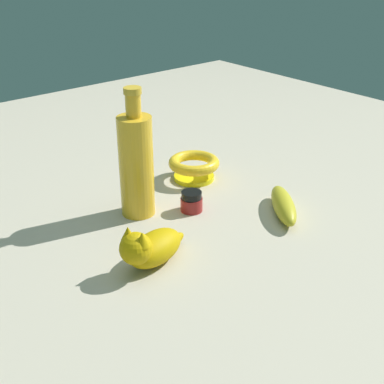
% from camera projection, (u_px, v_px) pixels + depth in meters
% --- Properties ---
extents(ground, '(2.00, 2.00, 0.00)m').
position_uv_depth(ground, '(192.00, 221.00, 1.02)').
color(ground, '#BCB29E').
extents(cat_figurine, '(0.15, 0.09, 0.09)m').
position_uv_depth(cat_figurine, '(150.00, 247.00, 0.87)').
color(cat_figurine, '#C09807').
rests_on(cat_figurine, ground).
extents(bottle_tall, '(0.07, 0.07, 0.25)m').
position_uv_depth(bottle_tall, '(136.00, 164.00, 1.00)').
color(bottle_tall, gold).
rests_on(bottle_tall, ground).
extents(bowl, '(0.11, 0.11, 0.05)m').
position_uv_depth(bowl, '(194.00, 166.00, 1.18)').
color(bowl, yellow).
rests_on(bowl, ground).
extents(nail_polish_jar, '(0.04, 0.04, 0.04)m').
position_uv_depth(nail_polish_jar, '(192.00, 201.00, 1.05)').
color(nail_polish_jar, maroon).
rests_on(nail_polish_jar, ground).
extents(banana, '(0.13, 0.15, 0.04)m').
position_uv_depth(banana, '(283.00, 205.00, 1.03)').
color(banana, gold).
rests_on(banana, ground).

